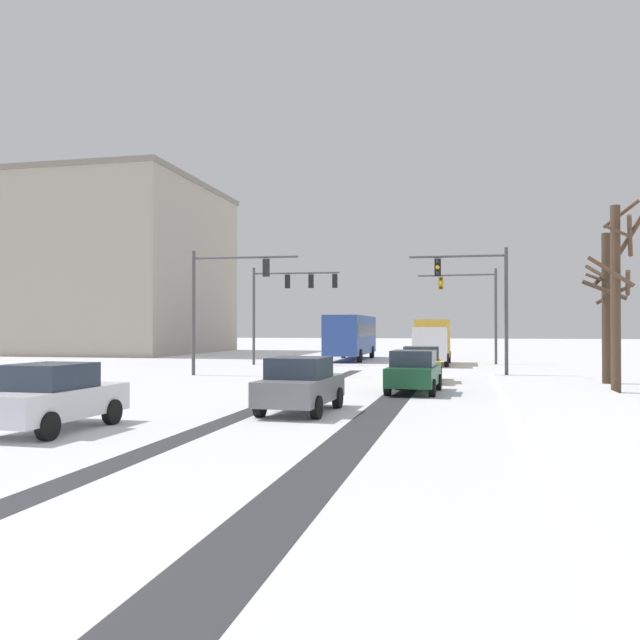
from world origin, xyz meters
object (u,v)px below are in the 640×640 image
(car_grey_third, at_px, (301,385))
(office_building_far_left_block, at_px, (89,270))
(traffic_signal_near_left, at_px, (222,291))
(bus_oncoming, at_px, (351,334))
(car_white_fourth, at_px, (52,397))
(traffic_signal_far_right, at_px, (474,300))
(box_truck_delivery, at_px, (432,340))
(traffic_signal_far_left, at_px, (288,293))
(car_yellow_cab_lead, at_px, (422,364))
(bare_tree_sidewalk_far, at_px, (606,305))
(car_dark_green_second, at_px, (414,371))
(bare_tree_sidewalk_mid, at_px, (617,289))
(traffic_signal_near_right, at_px, (480,290))

(car_grey_third, relative_size, office_building_far_left_block, 0.17)
(car_grey_third, xyz_separation_m, office_building_far_left_block, (-32.45, 41.12, 7.52))
(traffic_signal_near_left, xyz_separation_m, bus_oncoming, (3.72, 17.94, -2.41))
(car_white_fourth, bearing_deg, traffic_signal_far_right, 72.32)
(traffic_signal_far_right, height_order, box_truck_delivery, traffic_signal_far_right)
(car_white_fourth, distance_m, box_truck_delivery, 31.59)
(traffic_signal_far_left, bearing_deg, traffic_signal_near_left, -94.52)
(traffic_signal_near_left, height_order, car_yellow_cab_lead, traffic_signal_near_left)
(traffic_signal_far_right, relative_size, car_white_fourth, 1.57)
(bare_tree_sidewalk_far, height_order, office_building_far_left_block, office_building_far_left_block)
(car_dark_green_second, relative_size, bus_oncoming, 0.38)
(car_grey_third, bearing_deg, traffic_signal_far_left, 106.20)
(traffic_signal_near_left, xyz_separation_m, car_grey_third, (7.67, -13.60, -3.59))
(traffic_signal_far_left, distance_m, box_truck_delivery, 10.18)
(car_yellow_cab_lead, distance_m, bare_tree_sidewalk_far, 8.54)
(car_dark_green_second, bearing_deg, traffic_signal_far_left, 119.44)
(box_truck_delivery, bearing_deg, traffic_signal_far_left, -165.42)
(traffic_signal_near_left, height_order, car_dark_green_second, traffic_signal_near_left)
(traffic_signal_far_right, height_order, traffic_signal_far_left, same)
(traffic_signal_far_left, relative_size, office_building_far_left_block, 0.26)
(car_grey_third, distance_m, box_truck_delivery, 26.21)
(car_white_fourth, height_order, bus_oncoming, bus_oncoming)
(traffic_signal_far_left, bearing_deg, car_grey_third, -73.80)
(car_white_fourth, distance_m, bare_tree_sidewalk_far, 23.51)
(traffic_signal_far_right, height_order, car_white_fourth, traffic_signal_far_right)
(car_white_fourth, bearing_deg, traffic_signal_far_left, 93.81)
(traffic_signal_far_left, xyz_separation_m, bare_tree_sidewalk_far, (17.67, -11.03, -1.28))
(traffic_signal_far_left, relative_size, bare_tree_sidewalk_far, 0.97)
(bare_tree_sidewalk_mid, bearing_deg, traffic_signal_far_left, 138.33)
(car_yellow_cab_lead, relative_size, car_white_fourth, 1.00)
(car_yellow_cab_lead, bearing_deg, traffic_signal_near_right, 53.84)
(traffic_signal_near_right, relative_size, office_building_far_left_block, 0.26)
(traffic_signal_near_right, xyz_separation_m, office_building_far_left_block, (-37.84, 25.65, 3.98))
(traffic_signal_near_left, height_order, box_truck_delivery, traffic_signal_near_left)
(traffic_signal_far_right, distance_m, bare_tree_sidewalk_far, 15.97)
(traffic_signal_far_right, distance_m, traffic_signal_near_left, 19.04)
(car_white_fourth, bearing_deg, car_yellow_cab_lead, 64.83)
(car_white_fourth, xyz_separation_m, bare_tree_sidewalk_far, (15.78, 17.21, 2.69))
(car_grey_third, height_order, office_building_far_left_block, office_building_far_left_block)
(traffic_signal_far_right, distance_m, car_yellow_cab_lead, 16.36)
(bus_oncoming, bearing_deg, office_building_far_left_block, 161.42)
(traffic_signal_far_right, bearing_deg, bus_oncoming, 156.69)
(bus_oncoming, bearing_deg, box_truck_delivery, -40.28)
(traffic_signal_near_left, bearing_deg, car_grey_third, -60.59)
(box_truck_delivery, bearing_deg, car_yellow_cab_lead, -89.10)
(traffic_signal_far_left, bearing_deg, box_truck_delivery, 14.58)
(traffic_signal_near_left, bearing_deg, car_white_fourth, -81.63)
(traffic_signal_near_right, bearing_deg, car_white_fourth, -117.36)
(traffic_signal_near_left, bearing_deg, box_truck_delivery, 50.85)
(bus_oncoming, bearing_deg, car_yellow_cab_lead, -71.33)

